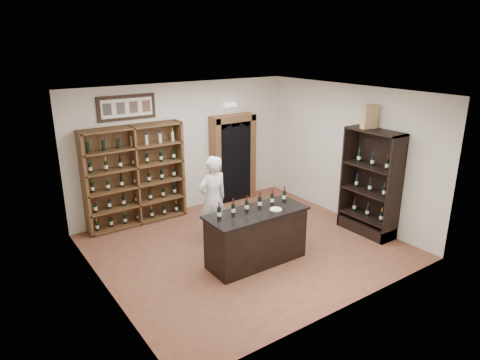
{
  "coord_description": "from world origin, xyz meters",
  "views": [
    {
      "loc": [
        -4.44,
        -6.19,
        3.9
      ],
      "look_at": [
        0.06,
        0.3,
        1.29
      ],
      "focal_mm": 32.0,
      "sensor_mm": 36.0,
      "label": 1
    }
  ],
  "objects_px": {
    "wine_shelf": "(135,176)",
    "tasting_counter": "(256,237)",
    "side_cabinet": "(370,198)",
    "wine_crate": "(370,117)",
    "shopkeeper": "(213,200)",
    "counter_bottle_0": "(219,213)"
  },
  "relations": [
    {
      "from": "tasting_counter",
      "to": "counter_bottle_0",
      "type": "height_order",
      "value": "counter_bottle_0"
    },
    {
      "from": "tasting_counter",
      "to": "wine_crate",
      "type": "relative_size",
      "value": 4.01
    },
    {
      "from": "side_cabinet",
      "to": "tasting_counter",
      "type": "bearing_deg",
      "value": 173.72
    },
    {
      "from": "wine_shelf",
      "to": "shopkeeper",
      "type": "height_order",
      "value": "wine_shelf"
    },
    {
      "from": "counter_bottle_0",
      "to": "side_cabinet",
      "type": "distance_m",
      "value": 3.49
    },
    {
      "from": "counter_bottle_0",
      "to": "shopkeeper",
      "type": "xyz_separation_m",
      "value": [
        0.53,
        1.08,
        -0.21
      ]
    },
    {
      "from": "wine_shelf",
      "to": "tasting_counter",
      "type": "height_order",
      "value": "wine_shelf"
    },
    {
      "from": "side_cabinet",
      "to": "wine_crate",
      "type": "relative_size",
      "value": 4.69
    },
    {
      "from": "tasting_counter",
      "to": "side_cabinet",
      "type": "bearing_deg",
      "value": -6.28
    },
    {
      "from": "wine_shelf",
      "to": "side_cabinet",
      "type": "bearing_deg",
      "value": -40.21
    },
    {
      "from": "wine_shelf",
      "to": "tasting_counter",
      "type": "bearing_deg",
      "value": -69.44
    },
    {
      "from": "tasting_counter",
      "to": "shopkeeper",
      "type": "relative_size",
      "value": 1.05
    },
    {
      "from": "tasting_counter",
      "to": "counter_bottle_0",
      "type": "bearing_deg",
      "value": 171.89
    },
    {
      "from": "shopkeeper",
      "to": "wine_crate",
      "type": "bearing_deg",
      "value": 152.08
    },
    {
      "from": "tasting_counter",
      "to": "shopkeeper",
      "type": "distance_m",
      "value": 1.26
    },
    {
      "from": "wine_shelf",
      "to": "counter_bottle_0",
      "type": "bearing_deg",
      "value": -82.35
    },
    {
      "from": "tasting_counter",
      "to": "wine_shelf",
      "type": "bearing_deg",
      "value": 110.56
    },
    {
      "from": "tasting_counter",
      "to": "side_cabinet",
      "type": "height_order",
      "value": "side_cabinet"
    },
    {
      "from": "shopkeeper",
      "to": "wine_crate",
      "type": "xyz_separation_m",
      "value": [
        2.89,
        -1.29,
        1.54
      ]
    },
    {
      "from": "shopkeeper",
      "to": "tasting_counter",
      "type": "bearing_deg",
      "value": 95.46
    },
    {
      "from": "tasting_counter",
      "to": "side_cabinet",
      "type": "distance_m",
      "value": 2.75
    },
    {
      "from": "side_cabinet",
      "to": "wine_crate",
      "type": "distance_m",
      "value": 1.69
    }
  ]
}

